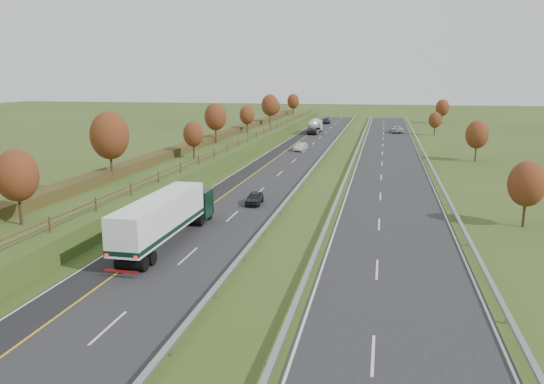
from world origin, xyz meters
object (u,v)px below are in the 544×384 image
(road_tanker, at_px, (315,126))
(car_silver_mid, at_px, (301,147))
(car_dark_near, at_px, (254,198))
(car_small_far, at_px, (326,121))
(box_lorry, at_px, (166,216))
(car_oncoming, at_px, (396,129))

(road_tanker, distance_m, car_silver_mid, 32.99)
(car_dark_near, bearing_deg, car_silver_mid, 89.66)
(road_tanker, bearing_deg, car_dark_near, -87.42)
(car_dark_near, xyz_separation_m, car_small_far, (-3.56, 104.12, 0.09))
(car_small_far, bearing_deg, car_dark_near, -89.90)
(box_lorry, relative_size, car_oncoming, 2.76)
(box_lorry, relative_size, car_silver_mid, 3.63)
(box_lorry, bearing_deg, car_dark_near, 76.19)
(car_small_far, bearing_deg, box_lorry, -91.90)
(road_tanker, relative_size, car_small_far, 2.19)
(box_lorry, distance_m, car_silver_mid, 57.93)
(road_tanker, height_order, car_oncoming, road_tanker)
(road_tanker, height_order, car_silver_mid, road_tanker)
(car_small_far, bearing_deg, road_tanker, -91.56)
(road_tanker, xyz_separation_m, car_silver_mid, (1.69, -32.93, -1.08))
(car_oncoming, bearing_deg, car_dark_near, 73.27)
(car_small_far, relative_size, car_oncoming, 0.87)
(car_dark_near, distance_m, car_oncoming, 82.39)
(box_lorry, distance_m, car_small_far, 119.01)
(box_lorry, bearing_deg, car_oncoming, 78.29)
(box_lorry, height_order, road_tanker, box_lorry)
(box_lorry, relative_size, car_small_far, 3.18)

